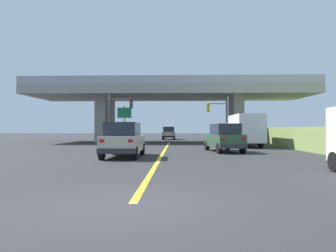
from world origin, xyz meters
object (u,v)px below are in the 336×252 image
at_px(box_truck, 244,130).
at_px(sedan_oncoming, 169,133).
at_px(suv_crossing, 224,138).
at_px(traffic_signal_farside, 117,112).
at_px(suv_lead, 124,140).
at_px(highway_sign, 124,116).
at_px(traffic_signal_nearside, 221,115).

distance_m(box_truck, sedan_oncoming, 20.17).
bearing_deg(suv_crossing, box_truck, 58.44).
xyz_separation_m(sedan_oncoming, traffic_signal_farside, (-5.21, -15.12, 2.46)).
bearing_deg(suv_crossing, sedan_oncoming, 92.26).
height_order(suv_lead, traffic_signal_farside, traffic_signal_farside).
relative_size(suv_lead, traffic_signal_farside, 0.83).
relative_size(suv_crossing, sedan_oncoming, 0.99).
bearing_deg(highway_sign, traffic_signal_farside, -99.50).
relative_size(sedan_oncoming, traffic_signal_nearside, 0.92).
bearing_deg(traffic_signal_farside, suv_lead, -77.03).
bearing_deg(sedan_oncoming, traffic_signal_farside, -109.02).
height_order(box_truck, sedan_oncoming, box_truck).
bearing_deg(suv_lead, suv_crossing, 33.56).
xyz_separation_m(suv_crossing, box_truck, (2.97, 6.86, 0.57)).
bearing_deg(box_truck, suv_lead, -130.31).
bearing_deg(highway_sign, suv_lead, -80.05).
height_order(traffic_signal_farside, highway_sign, traffic_signal_farside).
xyz_separation_m(traffic_signal_farside, highway_sign, (0.39, 2.36, -0.30)).
relative_size(suv_lead, suv_crossing, 0.95).
xyz_separation_m(suv_lead, suv_crossing, (6.52, 4.32, -0.00)).
distance_m(traffic_signal_farside, highway_sign, 2.41).
distance_m(suv_crossing, highway_sign, 16.05).
xyz_separation_m(suv_crossing, traffic_signal_farside, (-9.90, 10.39, 2.46)).
distance_m(suv_lead, highway_sign, 17.46).
relative_size(traffic_signal_nearside, highway_sign, 1.20).
xyz_separation_m(box_truck, traffic_signal_farside, (-12.87, 3.53, 1.90)).
bearing_deg(traffic_signal_farside, sedan_oncoming, 70.98).
bearing_deg(sedan_oncoming, suv_lead, -93.50).
height_order(suv_lead, box_truck, box_truck).
bearing_deg(suv_crossing, highway_sign, 118.57).
bearing_deg(traffic_signal_farside, box_truck, -15.34).
bearing_deg(traffic_signal_nearside, box_truck, -65.73).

